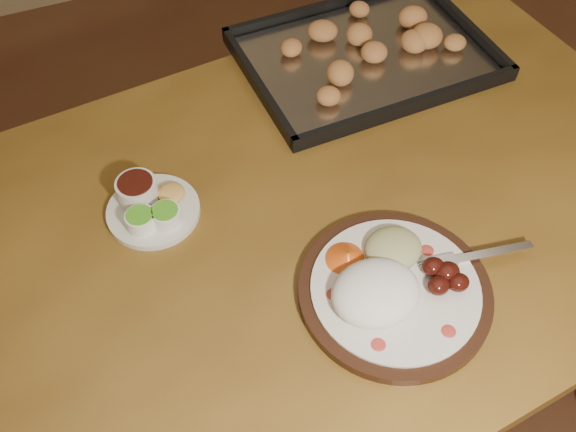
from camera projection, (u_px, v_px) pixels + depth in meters
name	position (u px, v px, depth m)	size (l,w,h in m)	color
ground	(347.00, 373.00, 1.72)	(4.00, 4.00, 0.00)	brown
dining_table	(293.00, 252.00, 1.17)	(1.58, 1.04, 0.75)	brown
dinner_plate	(390.00, 286.00, 0.99)	(0.39, 0.30, 0.07)	black
condiment_saucer	(150.00, 205.00, 1.09)	(0.16, 0.16, 0.05)	silver
baking_tray	(365.00, 54.00, 1.34)	(0.51, 0.38, 0.05)	black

